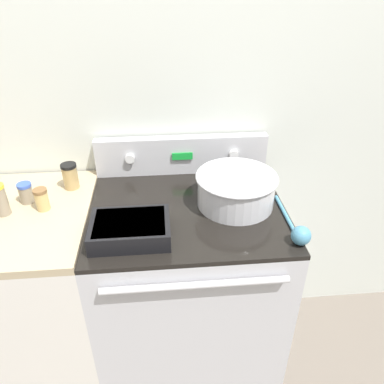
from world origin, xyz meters
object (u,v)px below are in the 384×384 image
object	(u,v)px
casserole_dish	(130,228)
spice_jar_brown_cap	(42,199)
ladle	(299,232)
mixing_bowl	(236,188)
spice_jar_yellow_cap	(0,200)
spice_jar_blue_cap	(26,193)
spice_jar_black_cap	(70,176)

from	to	relation	value
casserole_dish	spice_jar_brown_cap	world-z (taller)	spice_jar_brown_cap
casserole_dish	ladle	world-z (taller)	same
mixing_bowl	casserole_dish	bearing A→B (deg)	-156.50
mixing_bowl	spice_jar_brown_cap	distance (m)	0.74
spice_jar_yellow_cap	spice_jar_blue_cap	bearing A→B (deg)	49.35
spice_jar_black_cap	spice_jar_yellow_cap	size ratio (longest dim) A/B	0.88
mixing_bowl	spice_jar_brown_cap	xyz separation A→B (m)	(-0.74, 0.01, -0.02)
spice_jar_blue_cap	spice_jar_yellow_cap	bearing A→B (deg)	-130.65
mixing_bowl	spice_jar_black_cap	world-z (taller)	mixing_bowl
casserole_dish	spice_jar_blue_cap	size ratio (longest dim) A/B	3.33
ladle	spice_jar_blue_cap	xyz separation A→B (m)	(-0.99, 0.31, 0.02)
casserole_dish	ladle	bearing A→B (deg)	-6.55
ladle	spice_jar_brown_cap	xyz separation A→B (m)	(-0.91, 0.25, 0.03)
mixing_bowl	spice_jar_blue_cap	distance (m)	0.82
spice_jar_blue_cap	spice_jar_yellow_cap	world-z (taller)	spice_jar_yellow_cap
spice_jar_black_cap	spice_jar_brown_cap	distance (m)	0.17
casserole_dish	spice_jar_blue_cap	distance (m)	0.48
spice_jar_brown_cap	spice_jar_blue_cap	xyz separation A→B (m)	(-0.07, 0.06, -0.00)
spice_jar_brown_cap	spice_jar_yellow_cap	world-z (taller)	spice_jar_yellow_cap
spice_jar_blue_cap	casserole_dish	bearing A→B (deg)	-30.57
spice_jar_black_cap	spice_jar_blue_cap	bearing A→B (deg)	-148.05
mixing_bowl	spice_jar_yellow_cap	world-z (taller)	spice_jar_yellow_cap
casserole_dish	spice_jar_yellow_cap	bearing A→B (deg)	160.69
spice_jar_blue_cap	spice_jar_brown_cap	bearing A→B (deg)	-37.47
casserole_dish	spice_jar_yellow_cap	size ratio (longest dim) A/B	2.20
ladle	spice_jar_blue_cap	bearing A→B (deg)	162.58
spice_jar_brown_cap	spice_jar_yellow_cap	xyz separation A→B (m)	(-0.14, -0.02, 0.02)
spice_jar_brown_cap	spice_jar_yellow_cap	distance (m)	0.14
ladle	spice_jar_brown_cap	world-z (taller)	spice_jar_brown_cap
casserole_dish	spice_jar_brown_cap	bearing A→B (deg)	151.11
mixing_bowl	spice_jar_black_cap	bearing A→B (deg)	165.91
mixing_bowl	spice_jar_blue_cap	size ratio (longest dim) A/B	3.85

